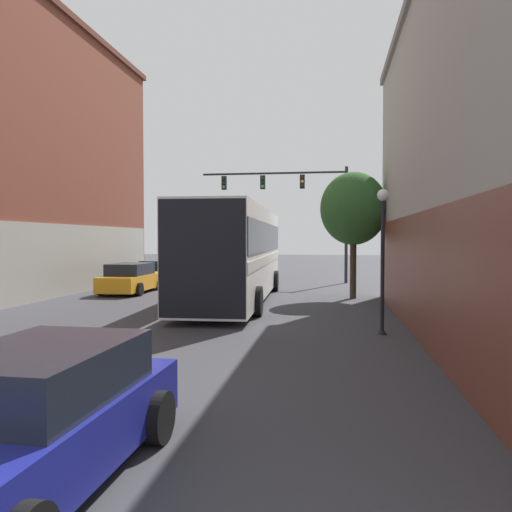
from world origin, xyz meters
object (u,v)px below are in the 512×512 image
(bus, at_px, (236,250))
(traffic_signal_gantry, at_px, (298,197))
(hatchback_foreground, at_px, (32,422))
(parked_car_left_mid, at_px, (162,272))
(street_lamp, at_px, (383,249))
(parked_car_left_near, at_px, (132,279))
(street_tree_near, at_px, (353,209))

(bus, height_order, traffic_signal_gantry, traffic_signal_gantry)
(hatchback_foreground, distance_m, parked_car_left_mid, 23.73)
(bus, relative_size, street_lamp, 3.36)
(hatchback_foreground, bearing_deg, traffic_signal_gantry, -1.08)
(hatchback_foreground, relative_size, parked_car_left_near, 0.95)
(bus, height_order, hatchback_foreground, bus)
(parked_car_left_mid, relative_size, street_lamp, 1.20)
(hatchback_foreground, xyz_separation_m, street_lamp, (4.34, 8.92, 1.60))
(parked_car_left_near, relative_size, street_lamp, 1.18)
(traffic_signal_gantry, distance_m, street_tree_near, 8.16)
(hatchback_foreground, xyz_separation_m, parked_car_left_mid, (-6.62, 22.79, -0.05))
(traffic_signal_gantry, height_order, street_lamp, traffic_signal_gantry)
(parked_car_left_near, xyz_separation_m, traffic_signal_gantry, (7.38, 6.78, 4.34))
(street_lamp, bearing_deg, parked_car_left_mid, 128.30)
(hatchback_foreground, distance_m, street_tree_near, 17.76)
(hatchback_foreground, distance_m, traffic_signal_gantry, 24.97)
(street_tree_near, bearing_deg, bus, -160.94)
(bus, distance_m, parked_car_left_near, 6.17)
(bus, distance_m, street_tree_near, 5.34)
(bus, distance_m, traffic_signal_gantry, 9.82)
(street_lamp, xyz_separation_m, street_tree_near, (-0.43, 8.11, 1.55))
(street_tree_near, bearing_deg, street_lamp, -87.00)
(hatchback_foreground, distance_m, street_lamp, 10.05)
(traffic_signal_gantry, xyz_separation_m, street_tree_near, (2.90, -7.54, -1.18))
(parked_car_left_mid, xyz_separation_m, street_lamp, (10.96, -13.87, 1.64))
(parked_car_left_near, bearing_deg, parked_car_left_mid, 2.03)
(bus, xyz_separation_m, parked_car_left_near, (-5.50, 2.40, -1.43))
(bus, relative_size, traffic_signal_gantry, 1.51)
(parked_car_left_near, bearing_deg, street_lamp, -130.48)
(traffic_signal_gantry, bearing_deg, street_tree_near, -68.98)
(parked_car_left_near, xyz_separation_m, street_lamp, (10.70, -8.87, 1.61))
(bus, bearing_deg, parked_car_left_near, 64.09)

